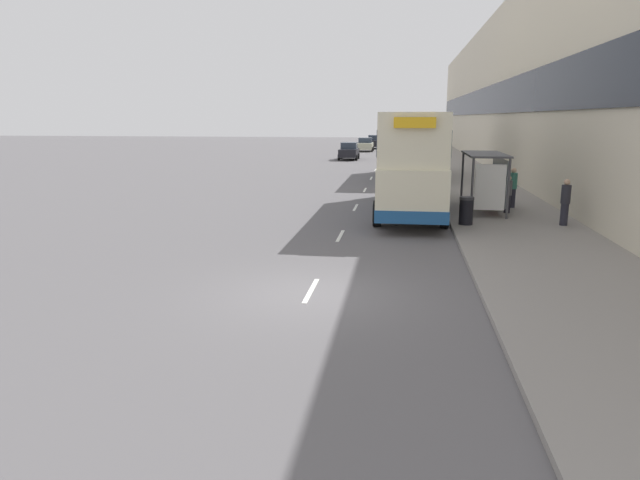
{
  "coord_description": "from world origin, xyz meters",
  "views": [
    {
      "loc": [
        2.1,
        -12.82,
        4.11
      ],
      "look_at": [
        -2.17,
        16.88,
        -2.34
      ],
      "focal_mm": 32.0,
      "sensor_mm": 36.0,
      "label": 1
    }
  ],
  "objects_px": {
    "pedestrian_2": "(508,194)",
    "pedestrian_1": "(565,202)",
    "car_2": "(365,145)",
    "pedestrian_at_shelter": "(513,187)",
    "bus_shelter": "(489,171)",
    "litter_bin": "(466,211)",
    "double_decker_bus_near": "(411,161)",
    "double_decker_bus_ahead": "(409,145)",
    "car_1": "(349,151)",
    "car_3": "(410,143)",
    "car_0": "(375,142)"
  },
  "relations": [
    {
      "from": "car_3",
      "to": "litter_bin",
      "type": "xyz_separation_m",
      "value": [
        1.56,
        -53.17,
        -0.2
      ]
    },
    {
      "from": "bus_shelter",
      "to": "car_3",
      "type": "height_order",
      "value": "bus_shelter"
    },
    {
      "from": "double_decker_bus_near",
      "to": "pedestrian_1",
      "type": "relative_size",
      "value": 6.31
    },
    {
      "from": "pedestrian_at_shelter",
      "to": "pedestrian_1",
      "type": "bearing_deg",
      "value": -75.02
    },
    {
      "from": "bus_shelter",
      "to": "car_1",
      "type": "bearing_deg",
      "value": 105.57
    },
    {
      "from": "bus_shelter",
      "to": "car_1",
      "type": "relative_size",
      "value": 1.03
    },
    {
      "from": "pedestrian_2",
      "to": "litter_bin",
      "type": "relative_size",
      "value": 1.51
    },
    {
      "from": "double_decker_bus_ahead",
      "to": "car_1",
      "type": "relative_size",
      "value": 2.73
    },
    {
      "from": "pedestrian_at_shelter",
      "to": "pedestrian_1",
      "type": "distance_m",
      "value": 4.4
    },
    {
      "from": "bus_shelter",
      "to": "pedestrian_at_shelter",
      "type": "xyz_separation_m",
      "value": [
        1.27,
        1.46,
        -0.82
      ]
    },
    {
      "from": "double_decker_bus_near",
      "to": "pedestrian_at_shelter",
      "type": "xyz_separation_m",
      "value": [
        4.57,
        1.32,
        -1.23
      ]
    },
    {
      "from": "car_3",
      "to": "double_decker_bus_ahead",
      "type": "bearing_deg",
      "value": -90.83
    },
    {
      "from": "pedestrian_2",
      "to": "pedestrian_1",
      "type": "bearing_deg",
      "value": -59.09
    },
    {
      "from": "car_1",
      "to": "litter_bin",
      "type": "distance_m",
      "value": 36.18
    },
    {
      "from": "car_3",
      "to": "pedestrian_at_shelter",
      "type": "height_order",
      "value": "pedestrian_at_shelter"
    },
    {
      "from": "bus_shelter",
      "to": "litter_bin",
      "type": "bearing_deg",
      "value": -111.3
    },
    {
      "from": "car_1",
      "to": "pedestrian_2",
      "type": "relative_size",
      "value": 2.58
    },
    {
      "from": "car_2",
      "to": "pedestrian_2",
      "type": "xyz_separation_m",
      "value": [
        9.11,
        -47.0,
        0.12
      ]
    },
    {
      "from": "car_1",
      "to": "litter_bin",
      "type": "height_order",
      "value": "car_1"
    },
    {
      "from": "car_0",
      "to": "car_1",
      "type": "relative_size",
      "value": 1.02
    },
    {
      "from": "pedestrian_1",
      "to": "double_decker_bus_ahead",
      "type": "bearing_deg",
      "value": 107.68
    },
    {
      "from": "double_decker_bus_near",
      "to": "double_decker_bus_ahead",
      "type": "relative_size",
      "value": 0.99
    },
    {
      "from": "car_0",
      "to": "car_3",
      "type": "xyz_separation_m",
      "value": [
        4.72,
        -3.64,
        -0.02
      ]
    },
    {
      "from": "bus_shelter",
      "to": "pedestrian_2",
      "type": "distance_m",
      "value": 1.23
    },
    {
      "from": "double_decker_bus_near",
      "to": "car_2",
      "type": "bearing_deg",
      "value": 96.11
    },
    {
      "from": "car_3",
      "to": "pedestrian_at_shelter",
      "type": "xyz_separation_m",
      "value": [
        4.05,
        -48.57,
        0.19
      ]
    },
    {
      "from": "car_2",
      "to": "litter_bin",
      "type": "xyz_separation_m",
      "value": [
        7.08,
        -50.03,
        -0.16
      ]
    },
    {
      "from": "car_2",
      "to": "pedestrian_at_shelter",
      "type": "height_order",
      "value": "pedestrian_at_shelter"
    },
    {
      "from": "double_decker_bus_near",
      "to": "pedestrian_2",
      "type": "bearing_deg",
      "value": -3.51
    },
    {
      "from": "car_0",
      "to": "car_2",
      "type": "relative_size",
      "value": 0.99
    },
    {
      "from": "bus_shelter",
      "to": "car_1",
      "type": "height_order",
      "value": "bus_shelter"
    },
    {
      "from": "double_decker_bus_ahead",
      "to": "car_3",
      "type": "relative_size",
      "value": 2.43
    },
    {
      "from": "pedestrian_2",
      "to": "litter_bin",
      "type": "height_order",
      "value": "pedestrian_2"
    },
    {
      "from": "pedestrian_at_shelter",
      "to": "litter_bin",
      "type": "relative_size",
      "value": 1.7
    },
    {
      "from": "bus_shelter",
      "to": "pedestrian_1",
      "type": "distance_m",
      "value": 3.78
    },
    {
      "from": "pedestrian_1",
      "to": "double_decker_bus_near",
      "type": "bearing_deg",
      "value": 152.79
    },
    {
      "from": "litter_bin",
      "to": "pedestrian_at_shelter",
      "type": "bearing_deg",
      "value": 61.52
    },
    {
      "from": "double_decker_bus_near",
      "to": "car_3",
      "type": "relative_size",
      "value": 2.4
    },
    {
      "from": "double_decker_bus_ahead",
      "to": "litter_bin",
      "type": "xyz_separation_m",
      "value": [
        2.06,
        -18.21,
        -1.62
      ]
    },
    {
      "from": "double_decker_bus_near",
      "to": "pedestrian_1",
      "type": "bearing_deg",
      "value": -27.21
    },
    {
      "from": "bus_shelter",
      "to": "litter_bin",
      "type": "distance_m",
      "value": 3.58
    },
    {
      "from": "double_decker_bus_ahead",
      "to": "car_0",
      "type": "relative_size",
      "value": 2.67
    },
    {
      "from": "litter_bin",
      "to": "car_0",
      "type": "bearing_deg",
      "value": 96.3
    },
    {
      "from": "car_3",
      "to": "pedestrian_2",
      "type": "distance_m",
      "value": 50.26
    },
    {
      "from": "bus_shelter",
      "to": "car_3",
      "type": "relative_size",
      "value": 0.92
    },
    {
      "from": "double_decker_bus_ahead",
      "to": "pedestrian_2",
      "type": "relative_size",
      "value": 7.04
    },
    {
      "from": "pedestrian_at_shelter",
      "to": "pedestrian_2",
      "type": "relative_size",
      "value": 1.13
    },
    {
      "from": "pedestrian_at_shelter",
      "to": "pedestrian_2",
      "type": "distance_m",
      "value": 1.64
    },
    {
      "from": "pedestrian_at_shelter",
      "to": "litter_bin",
      "type": "xyz_separation_m",
      "value": [
        -2.49,
        -4.6,
        -0.38
      ]
    },
    {
      "from": "double_decker_bus_near",
      "to": "litter_bin",
      "type": "bearing_deg",
      "value": -57.7
    }
  ]
}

